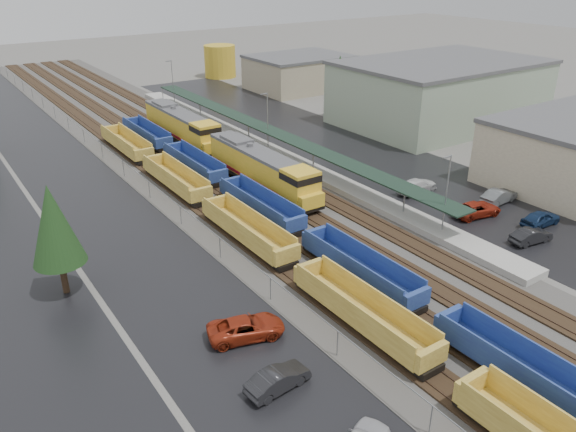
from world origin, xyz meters
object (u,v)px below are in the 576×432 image
at_px(parked_car_east_d, 541,218).
at_px(parked_car_east_a, 531,236).
at_px(locomotive_lead, 263,169).
at_px(parked_car_east_e, 499,196).
at_px(locomotive_trail, 182,126).
at_px(parked_car_west_c, 246,328).
at_px(parked_car_east_b, 476,209).
at_px(parked_car_east_c, 417,186).
at_px(storage_tank, 220,61).
at_px(well_string_blue, 305,233).
at_px(well_string_yellow, 297,266).
at_px(parked_car_west_b, 278,380).

bearing_deg(parked_car_east_d, parked_car_east_a, 114.30).
height_order(parked_car_east_a, parked_car_east_d, parked_car_east_d).
distance_m(locomotive_lead, parked_car_east_e, 25.43).
distance_m(locomotive_trail, parked_car_west_c, 45.81).
bearing_deg(parked_car_east_e, locomotive_lead, 43.17).
relative_size(parked_car_west_c, parked_car_east_b, 1.02).
bearing_deg(parked_car_east_c, locomotive_trail, 18.46).
xyz_separation_m(storage_tank, parked_car_east_b, (-13.06, -78.38, -2.63)).
relative_size(parked_car_east_a, parked_car_east_c, 0.80).
height_order(locomotive_lead, locomotive_trail, same).
xyz_separation_m(parked_car_east_a, parked_car_east_c, (0.44, 14.45, 0.07)).
bearing_deg(parked_car_east_b, locomotive_trail, 29.57).
bearing_deg(parked_car_east_c, well_string_blue, 94.73).
xyz_separation_m(locomotive_trail, parked_car_east_e, (18.52, -38.35, -1.65)).
bearing_deg(storage_tank, well_string_yellow, -114.12).
relative_size(locomotive_lead, parked_car_west_c, 3.78).
bearing_deg(well_string_yellow, parked_car_east_c, 19.23).
bearing_deg(parked_car_east_c, storage_tank, -15.78).
height_order(well_string_blue, parked_car_east_c, well_string_blue).
bearing_deg(parked_car_east_c, parked_car_west_c, 107.13).
height_order(well_string_yellow, parked_car_east_e, well_string_yellow).
distance_m(well_string_yellow, parked_car_east_b, 21.93).
distance_m(parked_car_east_a, parked_car_east_d, 4.31).
height_order(storage_tank, parked_car_west_b, storage_tank).
height_order(parked_car_west_b, parked_car_east_b, parked_car_east_b).
distance_m(well_string_yellow, well_string_blue, 6.02).
bearing_deg(parked_car_west_b, storage_tank, -31.56).
xyz_separation_m(storage_tank, parked_car_west_b, (-43.36, -87.91, -2.65)).
bearing_deg(parked_car_west_b, parked_car_east_e, -78.89).
bearing_deg(parked_car_east_a, locomotive_lead, 36.95).
height_order(locomotive_lead, storage_tank, storage_tank).
height_order(locomotive_trail, storage_tank, storage_tank).
bearing_deg(parked_car_east_c, well_string_yellow, 104.15).
height_order(locomotive_lead, parked_car_east_b, locomotive_lead).
bearing_deg(locomotive_trail, storage_tank, 55.51).
height_order(locomotive_lead, parked_car_east_d, locomotive_lead).
bearing_deg(parked_car_east_e, parked_car_east_a, 140.63).
bearing_deg(parked_car_west_b, locomotive_lead, -35.95).
bearing_deg(storage_tank, parked_car_east_d, -96.71).
height_order(parked_car_east_c, parked_car_east_d, parked_car_east_d).
bearing_deg(storage_tank, parked_car_west_b, -116.25).
bearing_deg(locomotive_trail, locomotive_lead, -90.00).
bearing_deg(parked_car_east_a, parked_car_east_d, -58.53).
height_order(well_string_yellow, well_string_blue, well_string_yellow).
xyz_separation_m(well_string_blue, parked_car_east_b, (17.92, -4.74, -0.39)).
xyz_separation_m(well_string_blue, storage_tank, (30.99, 73.64, 2.23)).
height_order(locomotive_trail, parked_car_east_d, locomotive_trail).
relative_size(locomotive_trail, well_string_blue, 0.23).
xyz_separation_m(parked_car_west_b, parked_car_east_c, (30.01, 17.32, 0.06)).
height_order(well_string_yellow, parked_car_east_d, well_string_yellow).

